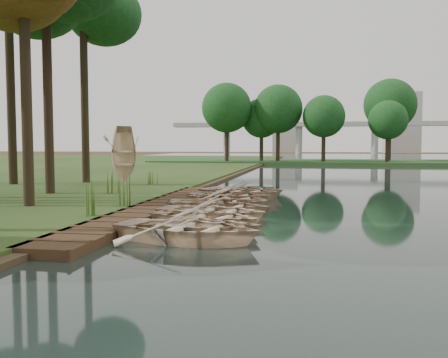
% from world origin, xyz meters
% --- Properties ---
extents(ground, '(300.00, 300.00, 0.00)m').
position_xyz_m(ground, '(0.00, 0.00, 0.00)').
color(ground, '#3D2F1D').
extents(boardwalk, '(1.60, 16.00, 0.30)m').
position_xyz_m(boardwalk, '(-1.60, 0.00, 0.15)').
color(boardwalk, '#392616').
rests_on(boardwalk, ground).
extents(peninsula, '(50.00, 14.00, 0.45)m').
position_xyz_m(peninsula, '(8.00, 50.00, 0.23)').
color(peninsula, '#274820').
rests_on(peninsula, ground).
extents(far_trees, '(45.60, 5.60, 8.80)m').
position_xyz_m(far_trees, '(4.67, 50.00, 6.43)').
color(far_trees, black).
rests_on(far_trees, peninsula).
extents(bridge, '(95.90, 4.00, 8.60)m').
position_xyz_m(bridge, '(12.31, 120.00, 7.08)').
color(bridge, '#A5A5A0').
rests_on(bridge, ground).
extents(building_a, '(10.00, 8.00, 18.00)m').
position_xyz_m(building_a, '(30.00, 140.00, 9.00)').
color(building_a, '#A5A5A0').
rests_on(building_a, ground).
extents(building_b, '(8.00, 8.00, 12.00)m').
position_xyz_m(building_b, '(-5.00, 145.00, 6.00)').
color(building_b, '#A5A5A0').
rests_on(building_b, ground).
extents(rowboat_0, '(4.55, 3.68, 0.83)m').
position_xyz_m(rowboat_0, '(1.13, -5.37, 0.47)').
color(rowboat_0, beige).
rests_on(rowboat_0, water).
extents(rowboat_1, '(3.47, 2.48, 0.72)m').
position_xyz_m(rowboat_1, '(1.26, -4.48, 0.41)').
color(rowboat_1, beige).
rests_on(rowboat_1, water).
extents(rowboat_2, '(4.21, 3.54, 0.74)m').
position_xyz_m(rowboat_2, '(1.07, -2.88, 0.42)').
color(rowboat_2, beige).
rests_on(rowboat_2, water).
extents(rowboat_3, '(4.12, 3.23, 0.78)m').
position_xyz_m(rowboat_3, '(1.02, -1.76, 0.44)').
color(rowboat_3, beige).
rests_on(rowboat_3, water).
extents(rowboat_4, '(3.97, 3.12, 0.75)m').
position_xyz_m(rowboat_4, '(1.08, -0.19, 0.42)').
color(rowboat_4, beige).
rests_on(rowboat_4, water).
extents(rowboat_5, '(4.24, 3.38, 0.78)m').
position_xyz_m(rowboat_5, '(0.80, 0.70, 0.44)').
color(rowboat_5, beige).
rests_on(rowboat_5, water).
extents(rowboat_6, '(4.37, 3.86, 0.75)m').
position_xyz_m(rowboat_6, '(0.91, 2.33, 0.43)').
color(rowboat_6, beige).
rests_on(rowboat_6, water).
extents(rowboat_7, '(4.07, 3.20, 0.76)m').
position_xyz_m(rowboat_7, '(0.75, 3.47, 0.43)').
color(rowboat_7, beige).
rests_on(rowboat_7, water).
extents(rowboat_8, '(4.75, 4.06, 0.83)m').
position_xyz_m(rowboat_8, '(0.98, 4.99, 0.47)').
color(rowboat_8, beige).
rests_on(rowboat_8, water).
extents(rowboat_9, '(4.31, 3.50, 0.79)m').
position_xyz_m(rowboat_9, '(1.08, 6.21, 0.44)').
color(rowboat_9, beige).
rests_on(rowboat_9, water).
extents(rowboat_10, '(3.62, 2.87, 0.67)m').
position_xyz_m(rowboat_10, '(0.77, 7.57, 0.39)').
color(rowboat_10, teal).
rests_on(rowboat_10, water).
extents(stored_rowboat, '(4.11, 3.90, 0.69)m').
position_xyz_m(stored_rowboat, '(-6.31, 8.92, 0.65)').
color(stored_rowboat, beige).
rests_on(stored_rowboat, bank).
extents(tree_6, '(4.62, 4.62, 12.95)m').
position_xyz_m(tree_6, '(-9.28, 10.30, 11.14)').
color(tree_6, black).
rests_on(tree_6, bank).
extents(reeds_0, '(0.60, 0.60, 1.08)m').
position_xyz_m(reeds_0, '(-2.60, -3.06, 0.84)').
color(reeds_0, '#3F661E').
rests_on(reeds_0, bank).
extents(reeds_1, '(0.60, 0.60, 1.13)m').
position_xyz_m(reeds_1, '(-2.60, -0.35, 0.87)').
color(reeds_1, '#3F661E').
rests_on(reeds_1, bank).
extents(reeds_2, '(0.60, 0.60, 1.14)m').
position_xyz_m(reeds_2, '(-4.90, 4.06, 0.87)').
color(reeds_2, '#3F661E').
rests_on(reeds_2, bank).
extents(reeds_3, '(0.60, 0.60, 0.88)m').
position_xyz_m(reeds_3, '(-4.87, 9.63, 0.74)').
color(reeds_3, '#3F661E').
rests_on(reeds_3, bank).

